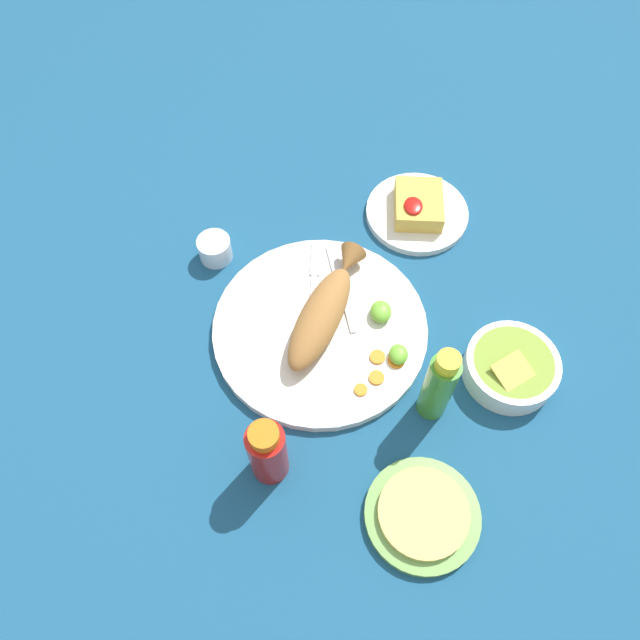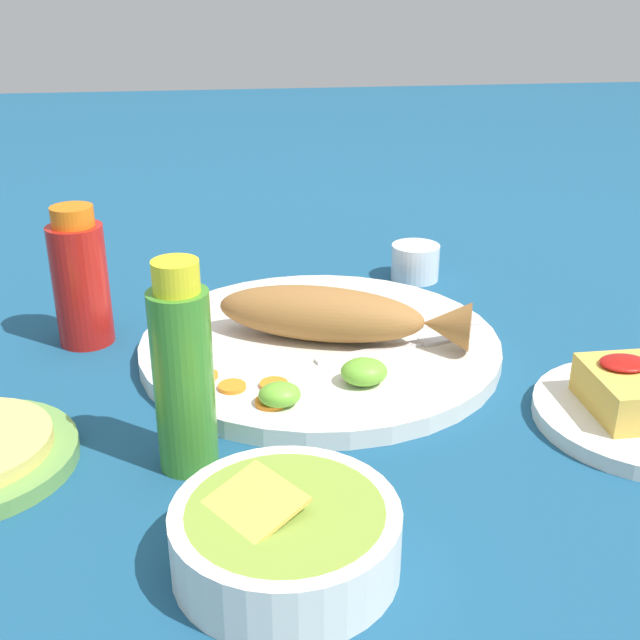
# 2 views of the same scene
# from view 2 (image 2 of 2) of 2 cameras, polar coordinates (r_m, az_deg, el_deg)

# --- Properties ---
(ground_plane) EXTENTS (4.00, 4.00, 0.00)m
(ground_plane) POSITION_cam_2_polar(r_m,az_deg,el_deg) (0.83, 0.00, -2.40)
(ground_plane) COLOR navy
(main_plate) EXTENTS (0.37, 0.37, 0.02)m
(main_plate) POSITION_cam_2_polar(r_m,az_deg,el_deg) (0.83, 0.00, -1.84)
(main_plate) COLOR silver
(main_plate) RESTS_ON ground_plane
(fried_fish) EXTENTS (0.26, 0.14, 0.05)m
(fried_fish) POSITION_cam_2_polar(r_m,az_deg,el_deg) (0.81, 1.10, 0.36)
(fried_fish) COLOR #996633
(fried_fish) RESTS_ON main_plate
(fork_near) EXTENTS (0.19, 0.02, 0.00)m
(fork_near) POSITION_cam_2_polar(r_m,az_deg,el_deg) (0.85, 6.09, -0.37)
(fork_near) COLOR silver
(fork_near) RESTS_ON main_plate
(fork_far) EXTENTS (0.18, 0.06, 0.00)m
(fork_far) POSITION_cam_2_polar(r_m,az_deg,el_deg) (0.81, 6.67, -1.71)
(fork_far) COLOR silver
(fork_far) RESTS_ON main_plate
(carrot_slice_near) EXTENTS (0.02, 0.02, 0.00)m
(carrot_slice_near) POSITION_cam_2_polar(r_m,az_deg,el_deg) (0.75, -8.08, -3.91)
(carrot_slice_near) COLOR orange
(carrot_slice_near) RESTS_ON main_plate
(carrot_slice_mid) EXTENTS (0.03, 0.03, 0.00)m
(carrot_slice_mid) POSITION_cam_2_polar(r_m,az_deg,el_deg) (0.73, -6.28, -4.73)
(carrot_slice_mid) COLOR orange
(carrot_slice_mid) RESTS_ON main_plate
(carrot_slice_far) EXTENTS (0.03, 0.03, 0.00)m
(carrot_slice_far) POSITION_cam_2_polar(r_m,az_deg,el_deg) (0.73, -3.29, -4.61)
(carrot_slice_far) COLOR orange
(carrot_slice_far) RESTS_ON main_plate
(carrot_slice_extra) EXTENTS (0.03, 0.03, 0.00)m
(carrot_slice_extra) POSITION_cam_2_polar(r_m,az_deg,el_deg) (0.70, -3.51, -5.84)
(carrot_slice_extra) COLOR orange
(carrot_slice_extra) RESTS_ON main_plate
(lime_wedge_main) EXTENTS (0.04, 0.03, 0.02)m
(lime_wedge_main) POSITION_cam_2_polar(r_m,az_deg,el_deg) (0.70, -2.89, -5.32)
(lime_wedge_main) COLOR #6BB233
(lime_wedge_main) RESTS_ON main_plate
(lime_wedge_side) EXTENTS (0.04, 0.04, 0.02)m
(lime_wedge_side) POSITION_cam_2_polar(r_m,az_deg,el_deg) (0.73, 3.15, -3.70)
(lime_wedge_side) COLOR #6BB233
(lime_wedge_side) RESTS_ON main_plate
(hot_sauce_bottle_red) EXTENTS (0.06, 0.06, 0.15)m
(hot_sauce_bottle_red) POSITION_cam_2_polar(r_m,az_deg,el_deg) (0.87, -16.67, 2.76)
(hot_sauce_bottle_red) COLOR #B21914
(hot_sauce_bottle_red) RESTS_ON ground_plane
(hot_sauce_bottle_green) EXTENTS (0.05, 0.05, 0.17)m
(hot_sauce_bottle_green) POSITION_cam_2_polar(r_m,az_deg,el_deg) (0.62, -9.70, -3.78)
(hot_sauce_bottle_green) COLOR #3D8428
(hot_sauce_bottle_green) RESTS_ON ground_plane
(salt_cup) EXTENTS (0.06, 0.06, 0.05)m
(salt_cup) POSITION_cam_2_polar(r_m,az_deg,el_deg) (1.03, 6.78, 3.96)
(salt_cup) COLOR silver
(salt_cup) RESTS_ON ground_plane
(guacamole_bowl) EXTENTS (0.15, 0.15, 0.06)m
(guacamole_bowl) POSITION_cam_2_polar(r_m,az_deg,el_deg) (0.54, -2.48, -14.97)
(guacamole_bowl) COLOR white
(guacamole_bowl) RESTS_ON ground_plane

